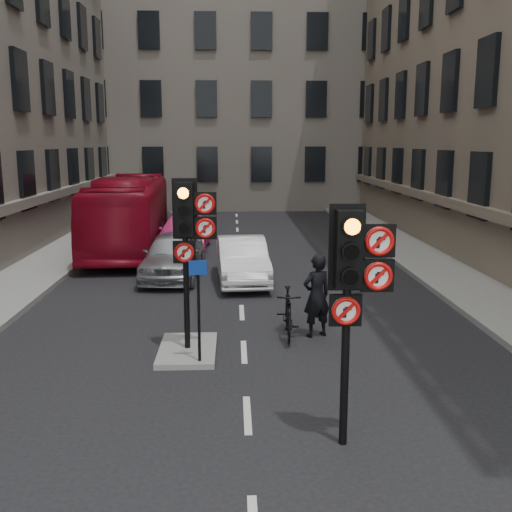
{
  "coord_description": "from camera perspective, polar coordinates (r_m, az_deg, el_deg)",
  "views": [
    {
      "loc": [
        -0.21,
        -7.18,
        4.44
      ],
      "look_at": [
        0.16,
        2.36,
        2.6
      ],
      "focal_mm": 42.0,
      "sensor_mm": 36.0,
      "label": 1
    }
  ],
  "objects": [
    {
      "name": "motorcycle",
      "position": [
        13.8,
        3.06,
        -5.45
      ],
      "size": [
        0.61,
        1.88,
        1.12
      ],
      "primitive_type": "imported",
      "rotation": [
        0.0,
        0.0,
        -0.05
      ],
      "color": "black",
      "rests_on": "ground"
    },
    {
      "name": "signal_near",
      "position": [
        8.55,
        9.29,
        -1.77
      ],
      "size": [
        0.91,
        0.4,
        3.58
      ],
      "color": "black",
      "rests_on": "ground"
    },
    {
      "name": "pavement_left",
      "position": [
        20.88,
        -21.73,
        -1.95
      ],
      "size": [
        3.0,
        50.0,
        0.16
      ],
      "primitive_type": "cube",
      "color": "gray",
      "rests_on": "ground"
    },
    {
      "name": "pavement_right",
      "position": [
        21.02,
        18.5,
        -1.65
      ],
      "size": [
        3.0,
        50.0,
        0.16
      ],
      "primitive_type": "cube",
      "color": "gray",
      "rests_on": "ground"
    },
    {
      "name": "car_pink",
      "position": [
        24.85,
        -6.84,
        2.19
      ],
      "size": [
        2.19,
        4.98,
        1.42
      ],
      "primitive_type": "imported",
      "rotation": [
        0.0,
        0.0,
        -0.04
      ],
      "color": "#F0469F",
      "rests_on": "ground"
    },
    {
      "name": "signal_far",
      "position": [
        12.33,
        -6.39,
        2.74
      ],
      "size": [
        0.91,
        0.4,
        3.58
      ],
      "color": "black",
      "rests_on": "centre_island"
    },
    {
      "name": "centre_island",
      "position": [
        12.98,
        -6.53,
        -8.89
      ],
      "size": [
        1.2,
        2.0,
        0.12
      ],
      "primitive_type": "cube",
      "color": "gray",
      "rests_on": "ground"
    },
    {
      "name": "motorcyclist",
      "position": [
        13.76,
        5.79,
        -3.79
      ],
      "size": [
        0.83,
        0.71,
        1.92
      ],
      "primitive_type": "imported",
      "rotation": [
        0.0,
        0.0,
        3.57
      ],
      "color": "black",
      "rests_on": "ground"
    },
    {
      "name": "info_sign",
      "position": [
        11.77,
        -5.5,
        -3.88
      ],
      "size": [
        0.35,
        0.11,
        2.05
      ],
      "rotation": [
        0.0,
        0.0,
        0.08
      ],
      "color": "black",
      "rests_on": "centre_island"
    },
    {
      "name": "bus_red",
      "position": [
        25.31,
        -11.98,
        3.99
      ],
      "size": [
        3.1,
        10.9,
        3.0
      ],
      "primitive_type": "imported",
      "rotation": [
        0.0,
        0.0,
        0.05
      ],
      "color": "maroon",
      "rests_on": "ground"
    },
    {
      "name": "car_white",
      "position": [
        19.09,
        -1.32,
        -0.38
      ],
      "size": [
        1.76,
        4.37,
        1.41
      ],
      "primitive_type": "imported",
      "rotation": [
        0.0,
        0.0,
        0.06
      ],
      "color": "silver",
      "rests_on": "ground"
    },
    {
      "name": "building_far",
      "position": [
        45.53,
        -2.02,
        17.9
      ],
      "size": [
        30.0,
        14.0,
        20.0
      ],
      "primitive_type": "cube",
      "color": "slate",
      "rests_on": "ground"
    },
    {
      "name": "car_silver",
      "position": [
        19.81,
        -7.89,
        0.08
      ],
      "size": [
        2.06,
        4.54,
        1.51
      ],
      "primitive_type": "imported",
      "rotation": [
        0.0,
        0.0,
        -0.06
      ],
      "color": "#96999D",
      "rests_on": "ground"
    },
    {
      "name": "ground",
      "position": [
        8.45,
        -0.48,
        -20.8
      ],
      "size": [
        120.0,
        120.0,
        0.0
      ],
      "primitive_type": "plane",
      "color": "black",
      "rests_on": "ground"
    }
  ]
}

